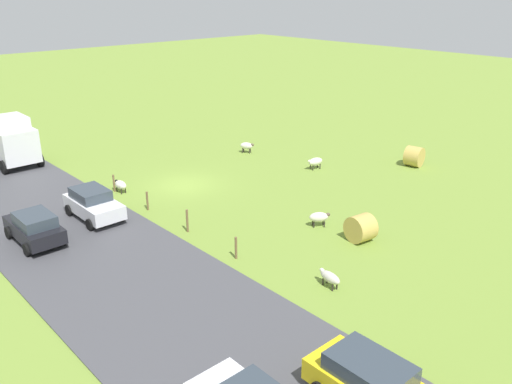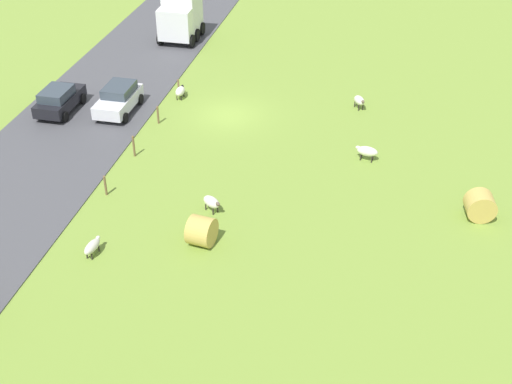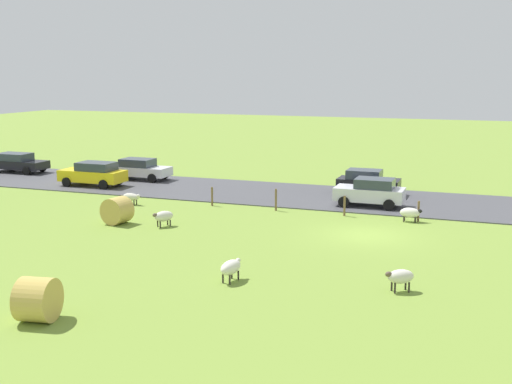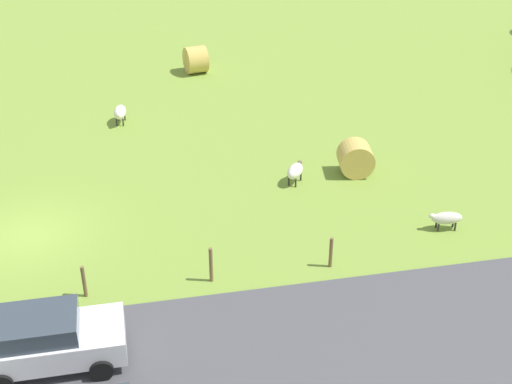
{
  "view_description": "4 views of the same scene",
  "coord_description": "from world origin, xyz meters",
  "px_view_note": "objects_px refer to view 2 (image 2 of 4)",
  "views": [
    {
      "loc": [
        18.28,
        27.22,
        12.17
      ],
      "look_at": [
        -0.44,
        6.46,
        1.28
      ],
      "focal_mm": 37.51,
      "sensor_mm": 36.0,
      "label": 1
    },
    {
      "loc": [
        -9.91,
        36.36,
        19.54
      ],
      "look_at": [
        -3.86,
        9.56,
        1.11
      ],
      "focal_mm": 47.96,
      "sensor_mm": 36.0,
      "label": 2
    },
    {
      "loc": [
        -30.65,
        -5.55,
        7.85
      ],
      "look_at": [
        0.07,
        5.7,
        1.76
      ],
      "focal_mm": 45.88,
      "sensor_mm": 36.0,
      "label": 3
    },
    {
      "loc": [
        22.34,
        3.67,
        14.24
      ],
      "look_at": [
        0.53,
        8.03,
        1.12
      ],
      "focal_mm": 50.62,
      "sensor_mm": 36.0,
      "label": 4
    }
  ],
  "objects_px": {
    "truck_0": "(181,17)",
    "car_0": "(59,99)",
    "sheep_2": "(180,91)",
    "sheep_3": "(367,151)",
    "sheep_4": "(212,202)",
    "hay_bale_1": "(202,231)",
    "sheep_1": "(92,246)",
    "car_2": "(119,99)",
    "sheep_0": "(359,100)",
    "hay_bale_0": "(480,205)"
  },
  "relations": [
    {
      "from": "sheep_3",
      "to": "sheep_4",
      "type": "bearing_deg",
      "value": 43.23
    },
    {
      "from": "sheep_1",
      "to": "car_2",
      "type": "height_order",
      "value": "car_2"
    },
    {
      "from": "sheep_0",
      "to": "car_0",
      "type": "bearing_deg",
      "value": 14.2
    },
    {
      "from": "sheep_1",
      "to": "hay_bale_1",
      "type": "xyz_separation_m",
      "value": [
        -4.56,
        -1.88,
        0.23
      ]
    },
    {
      "from": "sheep_3",
      "to": "car_0",
      "type": "relative_size",
      "value": 0.33
    },
    {
      "from": "sheep_2",
      "to": "truck_0",
      "type": "height_order",
      "value": "truck_0"
    },
    {
      "from": "sheep_3",
      "to": "car_2",
      "type": "bearing_deg",
      "value": -9.0
    },
    {
      "from": "car_2",
      "to": "sheep_2",
      "type": "bearing_deg",
      "value": -139.23
    },
    {
      "from": "car_2",
      "to": "sheep_1",
      "type": "bearing_deg",
      "value": 107.29
    },
    {
      "from": "hay_bale_0",
      "to": "car_0",
      "type": "xyz_separation_m",
      "value": [
        24.82,
        -5.85,
        0.17
      ]
    },
    {
      "from": "sheep_1",
      "to": "car_2",
      "type": "bearing_deg",
      "value": -72.71
    },
    {
      "from": "hay_bale_0",
      "to": "car_2",
      "type": "height_order",
      "value": "car_2"
    },
    {
      "from": "sheep_0",
      "to": "hay_bale_1",
      "type": "xyz_separation_m",
      "value": [
        5.72,
        15.3,
        0.14
      ]
    },
    {
      "from": "sheep_1",
      "to": "sheep_2",
      "type": "relative_size",
      "value": 1.09
    },
    {
      "from": "sheep_3",
      "to": "hay_bale_0",
      "type": "xyz_separation_m",
      "value": [
        -5.77,
        4.25,
        0.16
      ]
    },
    {
      "from": "sheep_1",
      "to": "hay_bale_0",
      "type": "relative_size",
      "value": 0.87
    },
    {
      "from": "hay_bale_1",
      "to": "car_2",
      "type": "relative_size",
      "value": 0.35
    },
    {
      "from": "truck_0",
      "to": "car_0",
      "type": "distance_m",
      "value": 13.74
    },
    {
      "from": "sheep_0",
      "to": "hay_bale_0",
      "type": "distance_m",
      "value": 12.43
    },
    {
      "from": "sheep_0",
      "to": "car_2",
      "type": "height_order",
      "value": "car_2"
    },
    {
      "from": "sheep_1",
      "to": "sheep_0",
      "type": "bearing_deg",
      "value": -120.87
    },
    {
      "from": "sheep_4",
      "to": "hay_bale_0",
      "type": "xyz_separation_m",
      "value": [
        -12.76,
        -2.32,
        0.18
      ]
    },
    {
      "from": "sheep_2",
      "to": "truck_0",
      "type": "xyz_separation_m",
      "value": [
        3.03,
        -9.71,
        1.36
      ]
    },
    {
      "from": "hay_bale_1",
      "to": "sheep_2",
      "type": "bearing_deg",
      "value": -68.33
    },
    {
      "from": "hay_bale_0",
      "to": "truck_0",
      "type": "bearing_deg",
      "value": -41.98
    },
    {
      "from": "sheep_0",
      "to": "sheep_1",
      "type": "height_order",
      "value": "sheep_0"
    },
    {
      "from": "hay_bale_0",
      "to": "car_2",
      "type": "distance_m",
      "value": 22.29
    },
    {
      "from": "sheep_4",
      "to": "hay_bale_1",
      "type": "relative_size",
      "value": 0.82
    },
    {
      "from": "sheep_4",
      "to": "car_0",
      "type": "relative_size",
      "value": 0.3
    },
    {
      "from": "sheep_3",
      "to": "car_0",
      "type": "distance_m",
      "value": 19.12
    },
    {
      "from": "hay_bale_0",
      "to": "car_2",
      "type": "bearing_deg",
      "value": -17.5
    },
    {
      "from": "sheep_0",
      "to": "sheep_3",
      "type": "distance_m",
      "value": 6.25
    },
    {
      "from": "sheep_2",
      "to": "car_0",
      "type": "distance_m",
      "value": 7.53
    },
    {
      "from": "hay_bale_1",
      "to": "hay_bale_0",
      "type": "bearing_deg",
      "value": -158.66
    },
    {
      "from": "sheep_3",
      "to": "car_0",
      "type": "xyz_separation_m",
      "value": [
        19.04,
        -1.61,
        0.33
      ]
    },
    {
      "from": "car_0",
      "to": "sheep_3",
      "type": "bearing_deg",
      "value": 175.18
    },
    {
      "from": "car_0",
      "to": "car_2",
      "type": "bearing_deg",
      "value": -166.58
    },
    {
      "from": "sheep_4",
      "to": "hay_bale_1",
      "type": "distance_m",
      "value": 2.58
    },
    {
      "from": "hay_bale_1",
      "to": "car_2",
      "type": "xyz_separation_m",
      "value": [
        8.75,
        -11.59,
        0.21
      ]
    },
    {
      "from": "sheep_3",
      "to": "truck_0",
      "type": "relative_size",
      "value": 0.34
    },
    {
      "from": "sheep_2",
      "to": "hay_bale_0",
      "type": "bearing_deg",
      "value": 152.73
    },
    {
      "from": "truck_0",
      "to": "car_2",
      "type": "relative_size",
      "value": 0.96
    },
    {
      "from": "sheep_2",
      "to": "sheep_4",
      "type": "xyz_separation_m",
      "value": [
        -5.41,
        11.69,
        0.05
      ]
    },
    {
      "from": "sheep_0",
      "to": "sheep_2",
      "type": "height_order",
      "value": "sheep_0"
    },
    {
      "from": "sheep_3",
      "to": "sheep_4",
      "type": "height_order",
      "value": "sheep_3"
    },
    {
      "from": "sheep_1",
      "to": "sheep_2",
      "type": "distance_m",
      "value": 16.17
    },
    {
      "from": "hay_bale_0",
      "to": "truck_0",
      "type": "distance_m",
      "value": 28.54
    },
    {
      "from": "truck_0",
      "to": "sheep_0",
      "type": "bearing_deg",
      "value": 149.0
    },
    {
      "from": "hay_bale_1",
      "to": "truck_0",
      "type": "xyz_separation_m",
      "value": [
        8.69,
        -23.96,
        1.15
      ]
    },
    {
      "from": "sheep_3",
      "to": "truck_0",
      "type": "xyz_separation_m",
      "value": [
        15.43,
        -14.82,
        1.3
      ]
    }
  ]
}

